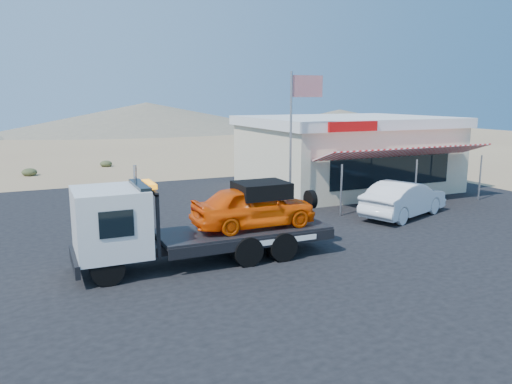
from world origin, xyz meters
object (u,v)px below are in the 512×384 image
at_px(tow_truck, 200,218).
at_px(flagpole, 296,126).
at_px(jerky_store, 345,152).
at_px(white_sedan, 404,199).

bearing_deg(tow_truck, flagpole, 38.26).
bearing_deg(jerky_store, white_sedan, -103.58).
relative_size(jerky_store, flagpole, 1.73).
height_order(tow_truck, jerky_store, jerky_store).
height_order(tow_truck, flagpole, flagpole).
xyz_separation_m(white_sedan, jerky_store, (1.66, 6.87, 1.22)).
bearing_deg(tow_truck, white_sedan, 12.36).
relative_size(white_sedan, jerky_store, 0.44).
bearing_deg(white_sedan, tow_truck, 81.61).
relative_size(tow_truck, jerky_store, 0.74).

